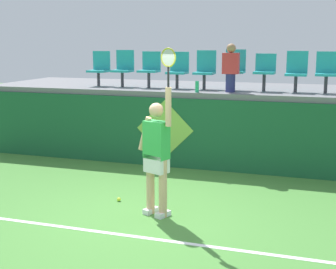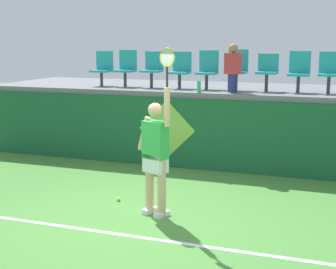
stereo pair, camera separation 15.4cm
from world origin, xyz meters
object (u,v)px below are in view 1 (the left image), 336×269
Objects in this scene: tennis_player at (157,153)px; stadium_chair_2 at (150,68)px; water_bottle at (197,87)px; stadium_chair_7 at (297,70)px; stadium_chair_0 at (100,67)px; stadium_chair_1 at (123,67)px; stadium_chair_5 at (235,68)px; stadium_chair_3 at (178,69)px; stadium_chair_4 at (205,69)px; stadium_chair_6 at (265,70)px; stadium_chair_8 at (327,70)px; tennis_ball at (119,199)px; spectator_0 at (231,67)px.

tennis_player is 4.19m from stadium_chair_2.
stadium_chair_7 reaches higher than water_bottle.
stadium_chair_1 is (0.62, 0.00, 0.02)m from stadium_chair_0.
stadium_chair_5 is (0.65, 0.76, 0.37)m from water_bottle.
stadium_chair_4 reaches higher than stadium_chair_3.
stadium_chair_2 is 1.04× the size of stadium_chair_6.
stadium_chair_2 is 0.68m from stadium_chair_3.
stadium_chair_1 is 4.56m from stadium_chair_8.
stadium_chair_7 is (2.63, 3.36, 2.05)m from tennis_ball.
stadium_chair_4 reaches higher than stadium_chair_0.
stadium_chair_2 is at bearing 111.67° from tennis_player.
stadium_chair_5 reaches higher than tennis_ball.
stadium_chair_0 is at bearing 163.87° from water_bottle.
water_bottle is 0.82m from spectator_0.
stadium_chair_5 is at bearing 0.03° from stadium_chair_3.
stadium_chair_5 is at bearing -0.01° from stadium_chair_1.
stadium_chair_5 is at bearing 68.56° from tennis_ball.
stadium_chair_4 is 1.00× the size of stadium_chair_7.
stadium_chair_5 is (1.29, 0.00, 0.04)m from stadium_chair_3.
stadium_chair_5 is at bearing -179.96° from stadium_chair_7.
stadium_chair_8 is at bearing 0.36° from stadium_chair_6.
stadium_chair_7 is (3.29, 0.00, 0.01)m from stadium_chair_2.
stadium_chair_7 reaches higher than stadium_chair_2.
water_bottle is at bearing 75.51° from tennis_ball.
stadium_chair_3 is at bearing 130.64° from water_bottle.
spectator_0 is (3.26, -0.46, 0.08)m from stadium_chair_0.
stadium_chair_2 is at bearing -179.77° from stadium_chair_3.
stadium_chair_5 is 1.92m from stadium_chair_8.
tennis_player reaches higher than stadium_chair_0.
spectator_0 reaches higher than stadium_chair_3.
tennis_ball is at bearing -101.00° from stadium_chair_4.
spectator_0 is at bearing -90.00° from stadium_chair_5.
stadium_chair_3 is at bearing -179.97° from stadium_chair_5.
stadium_chair_1 is at bearing 159.23° from water_bottle.
stadium_chair_1 is at bearing 119.82° from tennis_player.
stadium_chair_4 is 1.08× the size of stadium_chair_6.
tennis_ball is 4.16m from stadium_chair_5.
stadium_chair_6 is 0.94× the size of stadium_chair_8.
stadium_chair_1 is at bearing 170.17° from spectator_0.
stadium_chair_2 is at bearing -179.74° from stadium_chair_4.
stadium_chair_0 is 0.96× the size of stadium_chair_4.
stadium_chair_0 reaches higher than stadium_chair_6.
stadium_chair_8 is at bearing 16.42° from water_bottle.
tennis_player reaches higher than stadium_chair_7.
stadium_chair_2 is at bearing -179.92° from stadium_chair_7.
tennis_player is at bearing -68.33° from stadium_chair_2.
stadium_chair_8 is at bearing -0.04° from stadium_chair_5.
tennis_player is 10.90× the size of water_bottle.
spectator_0 reaches higher than stadium_chair_0.
stadium_chair_3 is at bearing -0.06° from stadium_chair_1.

